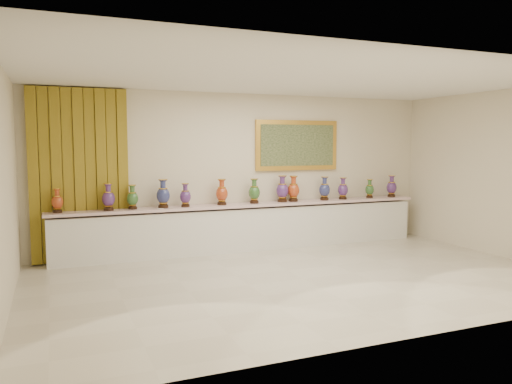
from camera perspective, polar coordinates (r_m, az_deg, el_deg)
ground at (r=7.69m, az=5.42°, el=-9.85°), size 8.00×8.00×0.00m
room at (r=9.08m, az=-15.32°, el=2.46°), size 8.00×8.00×8.00m
counter at (r=9.62m, az=-0.86°, el=-4.06°), size 7.28×0.48×0.90m
vase_0 at (r=8.86m, az=-21.76°, el=-1.04°), size 0.24×0.24×0.41m
vase_1 at (r=8.87m, az=-16.51°, el=-0.70°), size 0.26×0.26×0.47m
vase_2 at (r=8.95m, az=-13.93°, el=-0.70°), size 0.23×0.23×0.43m
vase_3 at (r=9.01m, az=-10.57°, el=-0.35°), size 0.25×0.25×0.51m
vase_4 at (r=9.10m, az=-8.07°, el=-0.49°), size 0.23×0.23×0.43m
vase_5 at (r=9.32m, az=-3.93°, el=-0.15°), size 0.30×0.30×0.49m
vase_6 at (r=9.54m, az=-0.20°, el=-0.03°), size 0.28×0.28×0.48m
vase_7 at (r=9.80m, az=3.03°, el=0.22°), size 0.26×0.26×0.52m
vase_8 at (r=9.89m, az=4.30°, el=0.23°), size 0.29×0.29×0.51m
vase_9 at (r=10.20m, az=7.84°, el=0.28°), size 0.28×0.28×0.48m
vase_10 at (r=10.41m, az=9.91°, el=0.28°), size 0.21×0.21×0.45m
vase_11 at (r=10.81m, az=12.86°, el=0.28°), size 0.22×0.22×0.39m
vase_12 at (r=11.12m, az=15.24°, el=0.53°), size 0.27×0.27×0.46m
label_card at (r=8.94m, az=-10.81°, el=-1.87°), size 0.10×0.06×0.00m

